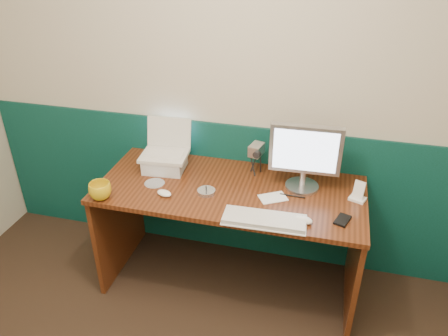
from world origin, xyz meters
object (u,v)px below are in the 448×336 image
(keyboard, at_px, (264,220))
(camcorder, at_px, (256,159))
(laptop, at_px, (163,140))
(desk, at_px, (230,237))
(mug, at_px, (100,191))
(monitor, at_px, (305,157))

(keyboard, xyz_separation_m, camcorder, (-0.14, 0.50, 0.09))
(keyboard, bearing_deg, laptop, 148.72)
(desk, xyz_separation_m, mug, (-0.70, -0.29, 0.43))
(laptop, bearing_deg, monitor, -5.21)
(laptop, xyz_separation_m, keyboard, (0.72, -0.40, -0.20))
(laptop, relative_size, keyboard, 0.66)
(desk, xyz_separation_m, camcorder, (0.11, 0.21, 0.48))
(keyboard, bearing_deg, monitor, 66.30)
(laptop, height_order, camcorder, laptop)
(desk, relative_size, laptop, 5.52)
(keyboard, bearing_deg, mug, 178.54)
(desk, xyz_separation_m, laptop, (-0.46, 0.12, 0.58))
(monitor, xyz_separation_m, mug, (-1.11, -0.41, -0.15))
(keyboard, bearing_deg, desk, 129.86)
(keyboard, xyz_separation_m, mug, (-0.95, -0.01, 0.04))
(desk, height_order, laptop, laptop)
(mug, height_order, camcorder, camcorder)
(desk, distance_m, monitor, 0.72)
(desk, bearing_deg, monitor, 15.11)
(laptop, height_order, keyboard, laptop)
(laptop, distance_m, mug, 0.50)
(camcorder, bearing_deg, monitor, -5.61)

